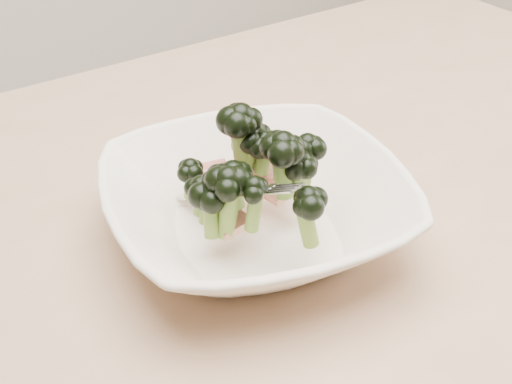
{
  "coord_description": "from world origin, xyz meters",
  "views": [
    {
      "loc": [
        -0.38,
        -0.46,
        1.15
      ],
      "look_at": [
        -0.08,
        -0.03,
        0.8
      ],
      "focal_mm": 50.0,
      "sensor_mm": 36.0,
      "label": 1
    }
  ],
  "objects": [
    {
      "name": "dining_table",
      "position": [
        0.0,
        0.0,
        0.65
      ],
      "size": [
        1.2,
        0.8,
        0.75
      ],
      "color": "tan",
      "rests_on": "ground"
    },
    {
      "name": "broccoli_dish",
      "position": [
        -0.08,
        -0.03,
        0.79
      ],
      "size": [
        0.33,
        0.33,
        0.12
      ],
      "color": "#F0E1CB",
      "rests_on": "dining_table"
    }
  ]
}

